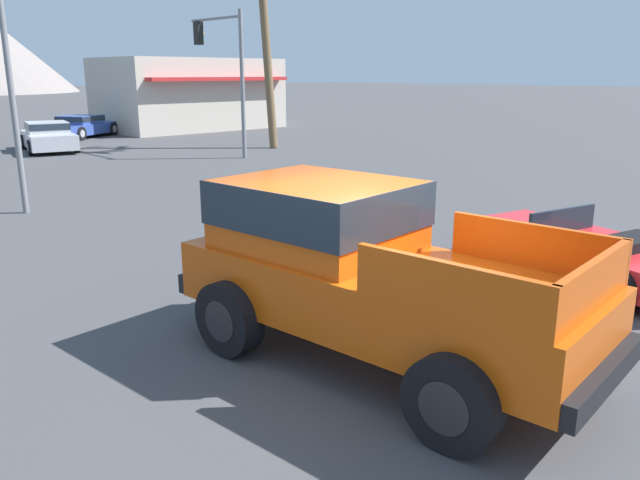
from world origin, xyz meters
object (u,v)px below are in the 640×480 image
object	(u,v)px
red_convertible_car	(583,252)
parked_car_silver	(48,136)
street_lamp_post	(2,17)
parked_car_blue	(82,126)
traffic_light_main	(222,57)
orange_pickup_truck	(358,263)

from	to	relation	value
red_convertible_car	parked_car_silver	world-z (taller)	parked_car_silver
red_convertible_car	street_lamp_post	distance (m)	13.02
red_convertible_car	parked_car_blue	xyz separation A→B (m)	(3.98, 28.18, 0.17)
parked_car_blue	parked_car_silver	bearing A→B (deg)	-68.32
street_lamp_post	red_convertible_car	bearing A→B (deg)	-66.99
parked_car_silver	parked_car_blue	bearing A→B (deg)	-113.23
parked_car_silver	traffic_light_main	xyz separation A→B (m)	(4.64, -6.46, 3.24)
orange_pickup_truck	parked_car_silver	world-z (taller)	orange_pickup_truck
parked_car_blue	street_lamp_post	world-z (taller)	street_lamp_post
orange_pickup_truck	parked_car_blue	xyz separation A→B (m)	(8.82, 27.59, -0.55)
traffic_light_main	orange_pickup_truck	bearing A→B (deg)	148.89
red_convertible_car	parked_car_silver	xyz separation A→B (m)	(0.43, 23.46, 0.21)
red_convertible_car	parked_car_blue	bearing A→B (deg)	95.75
red_convertible_car	street_lamp_post	bearing A→B (deg)	126.80
orange_pickup_truck	parked_car_silver	size ratio (longest dim) A/B	1.17
parked_car_silver	traffic_light_main	world-z (taller)	traffic_light_main
red_convertible_car	parked_car_silver	distance (m)	23.46
parked_car_blue	traffic_light_main	bearing A→B (deg)	-25.81
traffic_light_main	street_lamp_post	distance (m)	11.39
red_convertible_car	parked_car_blue	size ratio (longest dim) A/B	0.91
orange_pickup_truck	parked_car_silver	distance (m)	23.48
orange_pickup_truck	red_convertible_car	xyz separation A→B (m)	(4.84, -0.58, -0.72)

